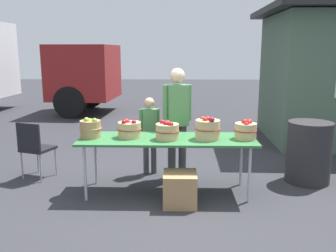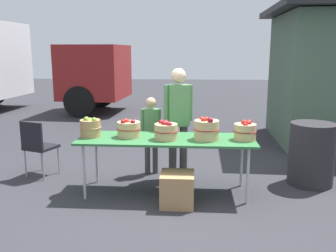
# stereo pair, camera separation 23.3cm
# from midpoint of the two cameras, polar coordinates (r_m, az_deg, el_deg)

# --- Properties ---
(ground_plane) EXTENTS (40.00, 40.00, 0.00)m
(ground_plane) POSITION_cam_midpoint_polar(r_m,az_deg,el_deg) (4.99, 1.10, -10.32)
(ground_plane) COLOR #2D2D33
(market_table) EXTENTS (2.30, 0.76, 0.75)m
(market_table) POSITION_cam_midpoint_polar(r_m,az_deg,el_deg) (4.77, 1.14, -2.38)
(market_table) COLOR #2D6B38
(market_table) RESTS_ON ground
(apple_basket_green_0) EXTENTS (0.29, 0.29, 0.28)m
(apple_basket_green_0) POSITION_cam_midpoint_polar(r_m,az_deg,el_deg) (4.90, -10.77, -0.24)
(apple_basket_green_0) COLOR #A87F51
(apple_basket_green_0) RESTS_ON market_table
(apple_basket_red_0) EXTENTS (0.32, 0.32, 0.25)m
(apple_basket_red_0) POSITION_cam_midpoint_polar(r_m,az_deg,el_deg) (4.82, -4.82, -0.46)
(apple_basket_red_0) COLOR tan
(apple_basket_red_0) RESTS_ON market_table
(apple_basket_red_1) EXTENTS (0.32, 0.32, 0.26)m
(apple_basket_red_1) POSITION_cam_midpoint_polar(r_m,az_deg,el_deg) (4.67, 1.11, -0.72)
(apple_basket_red_1) COLOR tan
(apple_basket_red_1) RESTS_ON market_table
(apple_basket_red_2) EXTENTS (0.34, 0.34, 0.31)m
(apple_basket_red_2) POSITION_cam_midpoint_polar(r_m,az_deg,el_deg) (4.69, 7.46, -0.54)
(apple_basket_red_2) COLOR tan
(apple_basket_red_2) RESTS_ON market_table
(apple_basket_red_3) EXTENTS (0.30, 0.30, 0.26)m
(apple_basket_red_3) POSITION_cam_midpoint_polar(r_m,az_deg,el_deg) (4.78, 13.37, -0.71)
(apple_basket_red_3) COLOR tan
(apple_basket_red_3) RESTS_ON market_table
(vendor_adult) EXTENTS (0.42, 0.29, 1.63)m
(vendor_adult) POSITION_cam_midpoint_polar(r_m,az_deg,el_deg) (5.32, 2.88, 1.82)
(vendor_adult) COLOR #3F3F3F
(vendor_adult) RESTS_ON ground
(child_customer) EXTENTS (0.31, 0.19, 1.19)m
(child_customer) POSITION_cam_midpoint_polar(r_m,az_deg,el_deg) (5.53, -1.46, -0.53)
(child_customer) COLOR #3F3F3F
(child_customer) RESTS_ON ground
(folding_chair) EXTENTS (0.51, 0.51, 0.86)m
(folding_chair) POSITION_cam_midpoint_polar(r_m,az_deg,el_deg) (5.73, -18.70, -2.69)
(folding_chair) COLOR black
(folding_chair) RESTS_ON ground
(trash_barrel) EXTENTS (0.62, 0.62, 0.88)m
(trash_barrel) POSITION_cam_midpoint_polar(r_m,az_deg,el_deg) (5.58, 22.71, -4.07)
(trash_barrel) COLOR #262628
(trash_barrel) RESTS_ON ground
(produce_crate) EXTENTS (0.41, 0.41, 0.41)m
(produce_crate) POSITION_cam_midpoint_polar(r_m,az_deg,el_deg) (4.53, 2.95, -9.88)
(produce_crate) COLOR #A87F51
(produce_crate) RESTS_ON ground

